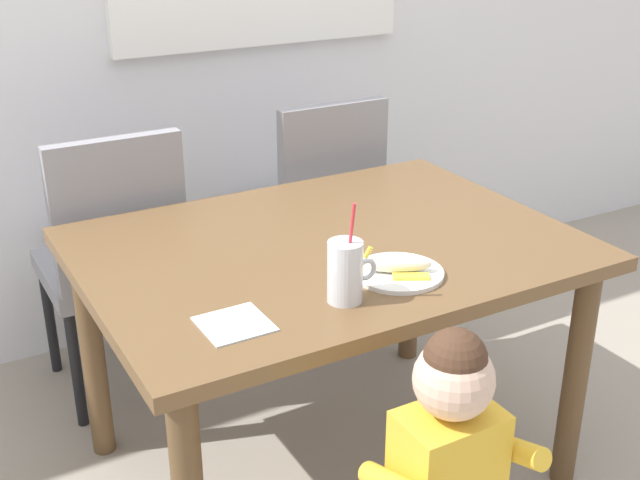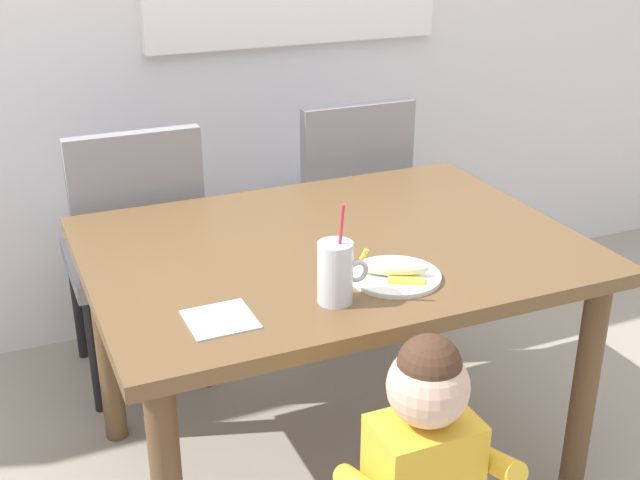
# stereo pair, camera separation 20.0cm
# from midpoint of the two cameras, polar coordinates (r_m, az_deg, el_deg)

# --- Properties ---
(ground_plane) EXTENTS (24.00, 24.00, 0.00)m
(ground_plane) POSITION_cam_midpoint_polar(r_m,az_deg,el_deg) (2.63, 3.07, -15.35)
(ground_plane) COLOR #9E9384
(dining_table) EXTENTS (1.33, 0.97, 0.75)m
(dining_table) POSITION_cam_midpoint_polar(r_m,az_deg,el_deg) (2.28, 3.41, -2.51)
(dining_table) COLOR brown
(dining_table) RESTS_ON ground
(dining_chair_left) EXTENTS (0.44, 0.44, 0.96)m
(dining_chair_left) POSITION_cam_midpoint_polar(r_m,az_deg,el_deg) (2.79, -10.73, -0.35)
(dining_chair_left) COLOR gray
(dining_chair_left) RESTS_ON ground
(dining_chair_right) EXTENTS (0.44, 0.44, 0.96)m
(dining_chair_right) POSITION_cam_midpoint_polar(r_m,az_deg,el_deg) (3.07, 3.51, 2.27)
(dining_chair_right) COLOR gray
(dining_chair_right) RESTS_ON ground
(toddler_standing) EXTENTS (0.33, 0.24, 0.84)m
(toddler_standing) POSITION_cam_midpoint_polar(r_m,az_deg,el_deg) (1.80, 10.51, -15.40)
(toddler_standing) COLOR #3F4760
(toddler_standing) RESTS_ON ground
(milk_cup) EXTENTS (0.13, 0.08, 0.25)m
(milk_cup) POSITION_cam_midpoint_polar(r_m,az_deg,el_deg) (1.90, 4.13, -2.57)
(milk_cup) COLOR silver
(milk_cup) RESTS_ON dining_table
(snack_plate) EXTENTS (0.23, 0.23, 0.01)m
(snack_plate) POSITION_cam_midpoint_polar(r_m,az_deg,el_deg) (2.05, 8.05, -2.59)
(snack_plate) COLOR white
(snack_plate) RESTS_ON dining_table
(peeled_banana) EXTENTS (0.17, 0.14, 0.07)m
(peeled_banana) POSITION_cam_midpoint_polar(r_m,az_deg,el_deg) (2.03, 8.08, -2.03)
(peeled_banana) COLOR #F4EAC6
(peeled_banana) RESTS_ON snack_plate
(paper_napkin) EXTENTS (0.15, 0.15, 0.00)m
(paper_napkin) POSITION_cam_midpoint_polar(r_m,az_deg,el_deg) (1.85, -3.89, -5.62)
(paper_napkin) COLOR silver
(paper_napkin) RESTS_ON dining_table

